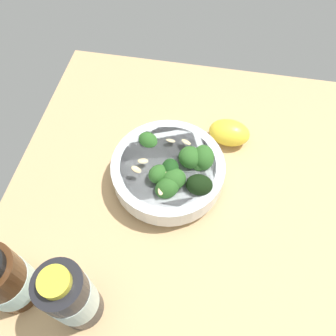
# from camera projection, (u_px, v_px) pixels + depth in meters

# --- Properties ---
(ground_plane) EXTENTS (0.63, 0.63, 0.04)m
(ground_plane) POSITION_uv_depth(u_px,v_px,m) (181.00, 183.00, 0.65)
(ground_plane) COLOR tan
(bowl_of_broccoli) EXTENTS (0.20, 0.20, 0.09)m
(bowl_of_broccoli) POSITION_uv_depth(u_px,v_px,m) (170.00, 170.00, 0.60)
(bowl_of_broccoli) COLOR white
(bowl_of_broccoli) RESTS_ON ground_plane
(lemon_wedge) EXTENTS (0.08, 0.06, 0.05)m
(lemon_wedge) POSITION_uv_depth(u_px,v_px,m) (229.00, 133.00, 0.67)
(lemon_wedge) COLOR yellow
(lemon_wedge) RESTS_ON ground_plane
(bottle_tall) EXTENTS (0.06, 0.06, 0.16)m
(bottle_tall) POSITION_uv_depth(u_px,v_px,m) (71.00, 297.00, 0.45)
(bottle_tall) COLOR black
(bottle_tall) RESTS_ON ground_plane
(bottle_short) EXTENTS (0.07, 0.07, 0.13)m
(bottle_short) POSITION_uv_depth(u_px,v_px,m) (4.00, 280.00, 0.48)
(bottle_short) COLOR #472814
(bottle_short) RESTS_ON ground_plane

